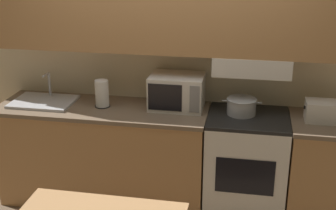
{
  "coord_description": "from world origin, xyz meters",
  "views": [
    {
      "loc": [
        0.69,
        -4.03,
        2.37
      ],
      "look_at": [
        0.05,
        -0.56,
        1.07
      ],
      "focal_mm": 50.0,
      "sensor_mm": 36.0,
      "label": 1
    }
  ],
  "objects_px": {
    "stove_range": "(245,165)",
    "paper_towel_roll": "(102,94)",
    "toaster": "(324,111)",
    "sink_basin": "(44,101)",
    "cooking_pot": "(242,106)",
    "microwave": "(177,92)"
  },
  "relations": [
    {
      "from": "stove_range",
      "to": "paper_towel_roll",
      "type": "relative_size",
      "value": 3.82
    },
    {
      "from": "toaster",
      "to": "sink_basin",
      "type": "relative_size",
      "value": 0.57
    },
    {
      "from": "paper_towel_roll",
      "to": "stove_range",
      "type": "bearing_deg",
      "value": -0.32
    },
    {
      "from": "stove_range",
      "to": "cooking_pot",
      "type": "xyz_separation_m",
      "value": [
        -0.06,
        0.04,
        0.54
      ]
    },
    {
      "from": "stove_range",
      "to": "paper_towel_roll",
      "type": "xyz_separation_m",
      "value": [
        -1.28,
        0.01,
        0.58
      ]
    },
    {
      "from": "cooking_pot",
      "to": "toaster",
      "type": "xyz_separation_m",
      "value": [
        0.67,
        -0.04,
        0.01
      ]
    },
    {
      "from": "microwave",
      "to": "cooking_pot",
      "type": "bearing_deg",
      "value": -5.58
    },
    {
      "from": "microwave",
      "to": "paper_towel_roll",
      "type": "height_order",
      "value": "microwave"
    },
    {
      "from": "stove_range",
      "to": "cooking_pot",
      "type": "distance_m",
      "value": 0.54
    },
    {
      "from": "cooking_pot",
      "to": "paper_towel_roll",
      "type": "bearing_deg",
      "value": -178.38
    },
    {
      "from": "stove_range",
      "to": "microwave",
      "type": "distance_m",
      "value": 0.88
    },
    {
      "from": "stove_range",
      "to": "microwave",
      "type": "height_order",
      "value": "microwave"
    },
    {
      "from": "cooking_pot",
      "to": "toaster",
      "type": "height_order",
      "value": "toaster"
    },
    {
      "from": "stove_range",
      "to": "sink_basin",
      "type": "bearing_deg",
      "value": -179.85
    },
    {
      "from": "microwave",
      "to": "sink_basin",
      "type": "relative_size",
      "value": 0.85
    },
    {
      "from": "cooking_pot",
      "to": "microwave",
      "type": "distance_m",
      "value": 0.57
    },
    {
      "from": "toaster",
      "to": "paper_towel_roll",
      "type": "height_order",
      "value": "paper_towel_roll"
    },
    {
      "from": "stove_range",
      "to": "sink_basin",
      "type": "height_order",
      "value": "sink_basin"
    },
    {
      "from": "cooking_pot",
      "to": "sink_basin",
      "type": "xyz_separation_m",
      "value": [
        -1.77,
        -0.05,
        -0.06
      ]
    },
    {
      "from": "sink_basin",
      "to": "paper_towel_roll",
      "type": "xyz_separation_m",
      "value": [
        0.55,
        0.01,
        0.1
      ]
    },
    {
      "from": "cooking_pot",
      "to": "paper_towel_roll",
      "type": "xyz_separation_m",
      "value": [
        -1.22,
        -0.03,
        0.04
      ]
    },
    {
      "from": "sink_basin",
      "to": "paper_towel_roll",
      "type": "relative_size",
      "value": 2.27
    }
  ]
}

